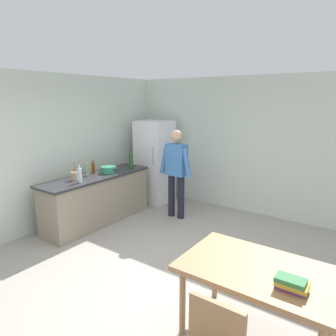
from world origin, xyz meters
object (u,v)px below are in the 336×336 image
refrigerator (155,162)px  dining_table (258,275)px  utensil_jar (74,176)px  bottle_vinegar_tall (87,169)px  person (176,168)px  bottle_beer_brown (93,168)px  book_stack (291,284)px  cooking_pot (109,170)px  bottle_water_clear (80,175)px  bottle_wine_green (131,161)px

refrigerator → dining_table: size_ratio=1.29×
utensil_jar → bottle_vinegar_tall: 0.30m
person → bottle_beer_brown: person is taller
book_stack → bottle_beer_brown: bearing=160.9°
refrigerator → book_stack: refrigerator is taller
cooking_pot → utensil_jar: size_ratio=1.25×
dining_table → book_stack: bearing=-27.9°
bottle_vinegar_tall → book_stack: size_ratio=1.26×
utensil_jar → book_stack: (3.78, -0.83, -0.18)m
cooking_pot → utensil_jar: bearing=-97.0°
refrigerator → person: (0.95, -0.55, 0.08)m
person → dining_table: bearing=-42.4°
bottle_water_clear → book_stack: (3.56, -0.78, -0.22)m
refrigerator → person: size_ratio=1.06×
bottle_beer_brown → book_stack: size_ratio=1.03×
person → utensil_jar: (-1.10, -1.49, 0.00)m
bottle_vinegar_tall → person: bearing=46.8°
person → utensil_jar: size_ratio=5.31×
bottle_beer_brown → bottle_water_clear: bottle_water_clear is taller
book_stack → person: bearing=139.1°
cooking_pot → bottle_beer_brown: bottle_beer_brown is taller
bottle_vinegar_tall → book_stack: bearing=-16.5°
bottle_water_clear → utensil_jar: bearing=166.3°
bottle_water_clear → bottle_wine_green: bearing=90.6°
utensil_jar → bottle_beer_brown: (-0.10, 0.51, 0.03)m
bottle_water_clear → book_stack: 3.65m
dining_table → cooking_pot: cooking_pot is taller
dining_table → bottle_beer_brown: 3.76m
utensil_jar → bottle_water_clear: size_ratio=1.07×
dining_table → utensil_jar: (-3.45, 0.66, 0.31)m
cooking_pot → bottle_water_clear: (0.13, -0.77, 0.07)m
refrigerator → bottle_wine_green: refrigerator is taller
cooking_pot → bottle_vinegar_tall: (-0.10, -0.42, 0.08)m
utensil_jar → bottle_water_clear: bearing=-13.7°
bottle_beer_brown → bottle_water_clear: 0.65m
bottle_wine_green → book_stack: bearing=-29.8°
cooking_pot → bottle_wine_green: bearing=77.4°
refrigerator → utensil_jar: refrigerator is taller
person → refrigerator: bearing=149.8°
cooking_pot → bottle_vinegar_tall: bearing=-103.8°
cooking_pot → person: bearing=37.2°
refrigerator → bottle_beer_brown: refrigerator is taller
bottle_wine_green → bottle_beer_brown: 0.77m
cooking_pot → book_stack: cooking_pot is taller
cooking_pot → bottle_water_clear: size_ratio=1.33×
cooking_pot → dining_table: bearing=-22.2°
utensil_jar → bottle_vinegar_tall: (-0.02, 0.30, 0.06)m
book_stack → bottle_wine_green: bearing=150.2°
dining_table → bottle_beer_brown: bearing=161.7°
person → bottle_water_clear: 1.78m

